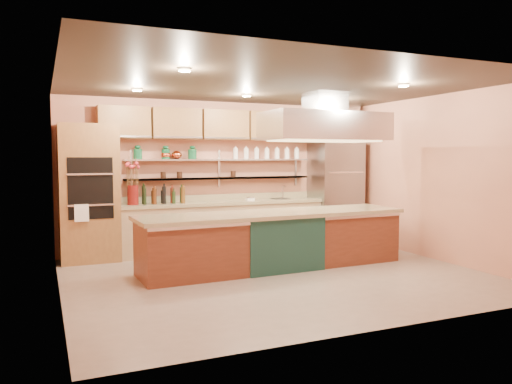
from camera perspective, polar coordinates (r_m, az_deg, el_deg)
name	(u,v)px	position (r m, az deg, el deg)	size (l,w,h in m)	color
floor	(277,276)	(7.50, 2.45, -9.60)	(6.00, 5.00, 0.02)	gray
ceiling	(278,85)	(7.36, 2.52, 12.17)	(6.00, 5.00, 0.02)	black
wall_back	(221,175)	(9.61, -4.02, 1.92)	(6.00, 0.04, 2.80)	tan
wall_front	(386,193)	(5.17, 14.64, -0.12)	(6.00, 0.04, 2.80)	tan
wall_left	(57,186)	(6.57, -21.77, 0.61)	(0.04, 5.00, 2.80)	tan
wall_right	(436,178)	(9.02, 19.92, 1.53)	(0.04, 5.00, 2.80)	tan
oven_stack	(89,193)	(8.79, -18.54, -0.13)	(0.95, 0.64, 2.30)	brown
refrigerator	(335,191)	(10.33, 9.06, 0.09)	(0.95, 0.72, 2.10)	gray
back_counter	(224,226)	(9.39, -3.67, -3.86)	(3.84, 0.64, 0.93)	tan
wall_shelf_lower	(221,178)	(9.47, -4.04, 1.58)	(3.60, 0.26, 0.03)	silver
wall_shelf_upper	(221,160)	(9.46, -4.05, 3.70)	(3.60, 0.26, 0.03)	silver
upper_cabinets	(224,125)	(9.45, -3.68, 7.64)	(4.60, 0.36, 0.55)	brown
range_hood	(325,127)	(8.26, 7.84, 7.42)	(2.00, 1.00, 0.45)	silver
ceiling_downlights	(272,88)	(7.54, 1.85, 11.75)	(4.00, 2.80, 0.02)	#FFE5A5
island	(274,240)	(7.94, 2.11, -5.49)	(4.25, 0.92, 0.89)	brown
flower_vase	(133,195)	(8.86, -13.89, -0.33)	(0.19, 0.19, 0.34)	#5A0F0D
oil_bottle_cluster	(164,196)	(8.96, -10.52, -0.49)	(0.80, 0.23, 0.26)	black
kitchen_scale	(250,198)	(9.47, -0.68, -0.70)	(0.15, 0.11, 0.08)	white
bar_faucet	(282,192)	(9.86, 3.04, -0.04)	(0.03, 0.03, 0.25)	silver
copper_kettle	(177,155)	(9.22, -9.05, 4.21)	(0.19, 0.19, 0.15)	#C14E2C
green_canister	(192,154)	(9.29, -7.32, 4.30)	(0.15, 0.15, 0.18)	#104D2B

